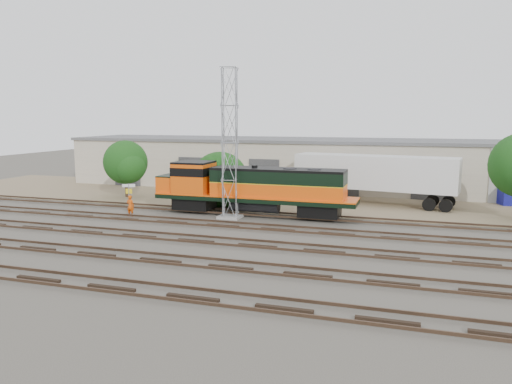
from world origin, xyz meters
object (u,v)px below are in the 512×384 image
(locomotive, at_px, (251,187))
(worker, at_px, (130,206))
(semi_trailer, at_px, (378,174))
(signal_tower, at_px, (230,146))

(locomotive, bearing_deg, worker, -159.96)
(worker, height_order, semi_trailer, semi_trailer)
(signal_tower, distance_m, worker, 9.09)
(worker, bearing_deg, signal_tower, -168.81)
(signal_tower, bearing_deg, worker, -166.44)
(locomotive, bearing_deg, semi_trailer, 41.93)
(locomotive, relative_size, semi_trailer, 1.12)
(worker, xyz_separation_m, semi_trailer, (17.84, 11.32, 1.88))
(signal_tower, height_order, worker, signal_tower)
(locomotive, distance_m, semi_trailer, 12.14)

